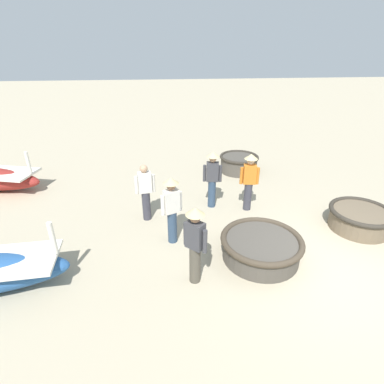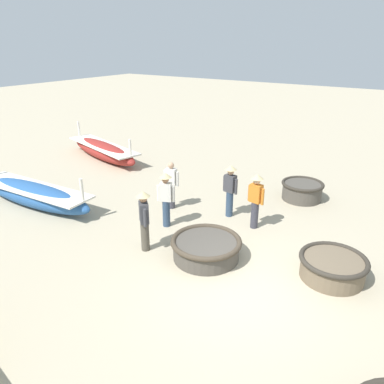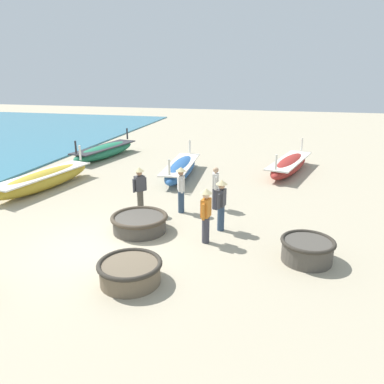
% 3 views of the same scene
% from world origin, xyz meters
% --- Properties ---
extents(ground_plane, '(80.00, 80.00, 0.00)m').
position_xyz_m(ground_plane, '(0.00, 0.00, 0.00)').
color(ground_plane, tan).
extents(coracle_upturned, '(1.80, 1.80, 0.54)m').
position_xyz_m(coracle_upturned, '(0.70, 1.32, 0.29)').
color(coracle_upturned, '#4C473F').
rests_on(coracle_upturned, ground).
extents(coracle_far_left, '(1.43, 1.43, 0.62)m').
position_xyz_m(coracle_far_left, '(5.74, 0.53, 0.34)').
color(coracle_far_left, '#4C473F').
rests_on(coracle_far_left, ground).
extents(coracle_front_right, '(1.56, 1.56, 0.55)m').
position_xyz_m(coracle_front_right, '(1.58, -1.57, 0.30)').
color(coracle_front_right, brown).
rests_on(coracle_front_right, ground).
extents(long_boat_green_hull, '(1.34, 5.02, 1.37)m').
position_xyz_m(long_boat_green_hull, '(0.29, 7.77, 0.39)').
color(long_boat_green_hull, '#285693').
rests_on(long_boat_green_hull, ground).
extents(long_boat_red_hull, '(2.37, 5.25, 1.37)m').
position_xyz_m(long_boat_red_hull, '(5.31, 9.75, 0.39)').
color(long_boat_red_hull, maroon).
rests_on(long_boat_red_hull, ground).
extents(fisherman_by_coracle, '(0.39, 0.41, 1.67)m').
position_xyz_m(fisherman_by_coracle, '(0.14, 2.85, 0.96)').
color(fisherman_by_coracle, '#4C473D').
rests_on(fisherman_by_coracle, ground).
extents(fisherman_standing_left, '(0.36, 0.49, 1.67)m').
position_xyz_m(fisherman_standing_left, '(1.54, 3.22, 0.96)').
color(fisherman_standing_left, '#2D425B').
rests_on(fisherman_standing_left, ground).
extents(fisherman_standing_right, '(0.36, 0.52, 1.67)m').
position_xyz_m(fisherman_standing_right, '(3.17, 1.99, 0.96)').
color(fisherman_standing_right, '#2D425B').
rests_on(fisherman_standing_right, ground).
extents(fisherman_with_hat, '(0.28, 0.52, 1.57)m').
position_xyz_m(fisherman_with_hat, '(2.66, 3.85, 0.84)').
color(fisherman_with_hat, '#383842').
rests_on(fisherman_with_hat, ground).
extents(fisherman_crouching, '(0.36, 0.52, 1.67)m').
position_xyz_m(fisherman_crouching, '(2.89, 1.01, 0.96)').
color(fisherman_crouching, '#383842').
rests_on(fisherman_crouching, ground).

